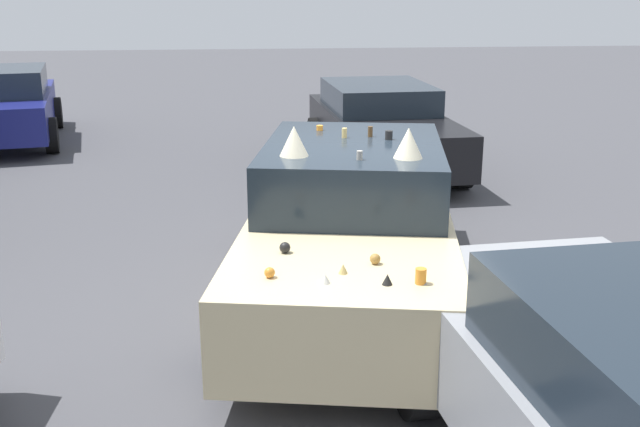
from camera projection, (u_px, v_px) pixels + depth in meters
ground_plane at (351, 301)px, 7.37m from camera, size 60.00×60.00×0.00m
art_car_decorated at (352, 225)px, 7.20m from camera, size 4.95×2.68×1.79m
parked_sedan_behind_right at (381, 126)px, 12.47m from camera, size 4.59×2.20×1.38m
parked_sedan_far_left at (5, 105)px, 14.55m from camera, size 4.47×2.52×1.43m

